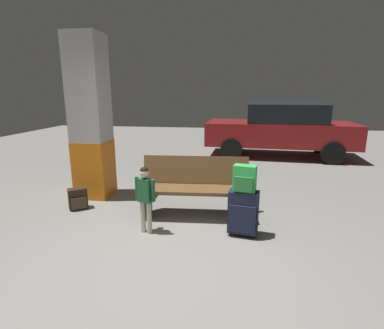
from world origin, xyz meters
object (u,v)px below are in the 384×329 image
structural_pillar (91,119)px  backpack_dark_floor (78,199)px  child (145,193)px  suitcase (243,212)px  bench (195,188)px  parked_car_near (281,129)px  backpack_bright (245,179)px

structural_pillar → backpack_dark_floor: (0.01, -0.66, -1.21)m
child → backpack_dark_floor: child is taller
child → suitcase: bearing=4.4°
bench → suitcase: bench is taller
suitcase → child: size_ratio=0.67×
structural_pillar → bench: (1.90, -0.65, -0.93)m
backpack_dark_floor → parked_car_near: parked_car_near is taller
structural_pillar → parked_car_near: structural_pillar is taller
bench → parked_car_near: size_ratio=0.39×
suitcase → parked_car_near: (1.15, 5.23, 0.48)m
suitcase → backpack_bright: backpack_bright is taller
bench → backpack_dark_floor: 1.91m
parked_car_near → child: bearing=-114.4°
structural_pillar → backpack_dark_floor: 1.37m
suitcase → child: bearing=-175.6°
suitcase → bench: bearing=142.0°
parked_car_near → backpack_dark_floor: bearing=-128.6°
backpack_dark_floor → parked_car_near: (3.74, 4.68, 0.64)m
structural_pillar → suitcase: size_ratio=4.58×
backpack_bright → backpack_dark_floor: backpack_bright is taller
parked_car_near → structural_pillar: bearing=-133.0°
bench → structural_pillar: bearing=161.0°
bench → suitcase: (0.71, -0.55, -0.12)m
structural_pillar → child: 2.04m
structural_pillar → child: bearing=-44.3°
structural_pillar → parked_car_near: size_ratio=0.66×
parked_car_near → backpack_bright: bearing=-102.4°
backpack_dark_floor → child: bearing=-25.9°
backpack_bright → backpack_dark_floor: bearing=168.1°
backpack_bright → child: backpack_bright is taller
backpack_bright → parked_car_near: bearing=77.6°
bench → child: child is taller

